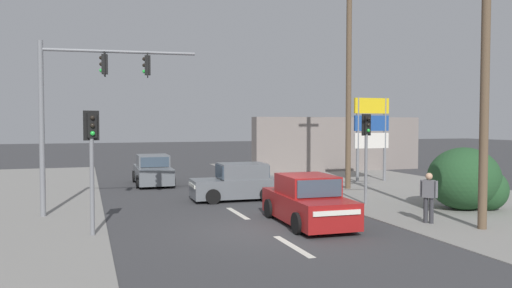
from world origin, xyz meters
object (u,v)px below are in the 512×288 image
object	(u,v)px
utility_pole_midground_right	(349,76)
shopping_plaza_sign	(371,127)
traffic_signal_mast	(81,96)
hatchback_oncoming_near	(237,183)
pedestal_signal_left_kerb	(92,151)
sedan_receding_far	(153,171)
utility_pole_foreground_right	(482,52)
pedestrian_at_kerb	(429,195)
pedestal_signal_right_kerb	(366,143)
sedan_kerbside_parked	(307,202)

from	to	relation	value
utility_pole_midground_right	shopping_plaza_sign	xyz separation A→B (m)	(2.73, 2.31, -2.49)
utility_pole_midground_right	traffic_signal_mast	xyz separation A→B (m)	(-12.17, -3.17, -1.32)
traffic_signal_mast	hatchback_oncoming_near	world-z (taller)	traffic_signal_mast
pedestal_signal_left_kerb	sedan_receding_far	xyz separation A→B (m)	(3.13, 11.47, -1.71)
pedestal_signal_left_kerb	shopping_plaza_sign	xyz separation A→B (m)	(14.62, 8.95, 0.57)
utility_pole_foreground_right	utility_pole_midground_right	size ratio (longest dim) A/B	0.95
utility_pole_foreground_right	pedestrian_at_kerb	distance (m)	4.64
utility_pole_foreground_right	utility_pole_midground_right	world-z (taller)	utility_pole_midground_right
pedestal_signal_right_kerb	sedan_kerbside_parked	world-z (taller)	pedestal_signal_right_kerb
sedan_receding_far	sedan_kerbside_parked	xyz separation A→B (m)	(3.37, -11.86, 0.00)
pedestal_signal_left_kerb	shopping_plaza_sign	world-z (taller)	shopping_plaza_sign
pedestal_signal_right_kerb	pedestrian_at_kerb	distance (m)	4.15
utility_pole_midground_right	shopping_plaza_sign	world-z (taller)	utility_pole_midground_right
hatchback_oncoming_near	traffic_signal_mast	bearing A→B (deg)	-165.16
hatchback_oncoming_near	sedan_receding_far	world-z (taller)	sedan_receding_far
pedestal_signal_left_kerb	sedan_receding_far	world-z (taller)	pedestal_signal_left_kerb
pedestal_signal_left_kerb	sedan_receding_far	distance (m)	12.01
pedestal_signal_right_kerb	pedestal_signal_left_kerb	world-z (taller)	same
traffic_signal_mast	sedan_receding_far	distance (m)	9.35
pedestal_signal_right_kerb	sedan_receding_far	size ratio (longest dim) A/B	0.83
utility_pole_midground_right	hatchback_oncoming_near	size ratio (longest dim) A/B	2.84
traffic_signal_mast	shopping_plaza_sign	distance (m)	15.92
hatchback_oncoming_near	pedestrian_at_kerb	xyz separation A→B (m)	(4.35, -6.71, 0.22)
traffic_signal_mast	pedestal_signal_right_kerb	bearing A→B (deg)	-6.67
hatchback_oncoming_near	sedan_kerbside_parked	size ratio (longest dim) A/B	0.86
pedestal_signal_right_kerb	pedestal_signal_left_kerb	size ratio (longest dim) A/B	1.00
traffic_signal_mast	pedestal_signal_right_kerb	distance (m)	10.71
pedestal_signal_right_kerb	utility_pole_foreground_right	bearing A→B (deg)	-81.47
sedan_receding_far	sedan_kerbside_parked	distance (m)	12.33
pedestal_signal_left_kerb	hatchback_oncoming_near	xyz separation A→B (m)	(5.80, 5.08, -1.71)
shopping_plaza_sign	utility_pole_foreground_right	bearing A→B (deg)	-107.09
pedestal_signal_left_kerb	shopping_plaza_sign	size ratio (longest dim) A/B	0.77
pedestal_signal_right_kerb	pedestrian_at_kerb	bearing A→B (deg)	-91.05
traffic_signal_mast	pedestal_signal_right_kerb	xyz separation A→B (m)	(10.50, -1.23, -1.73)
utility_pole_midground_right	pedestrian_at_kerb	world-z (taller)	utility_pole_midground_right
hatchback_oncoming_near	pedestal_signal_left_kerb	bearing A→B (deg)	-138.79
hatchback_oncoming_near	pedestrian_at_kerb	size ratio (longest dim) A/B	2.26
utility_pole_midground_right	pedestrian_at_kerb	size ratio (longest dim) A/B	6.41
traffic_signal_mast	pedestal_signal_left_kerb	size ratio (longest dim) A/B	1.69
pedestal_signal_right_kerb	hatchback_oncoming_near	bearing A→B (deg)	147.29
sedan_kerbside_parked	pedestrian_at_kerb	xyz separation A→B (m)	(3.66, -1.24, 0.22)
utility_pole_foreground_right	sedan_receding_far	bearing A→B (deg)	118.74
traffic_signal_mast	sedan_receding_far	world-z (taller)	traffic_signal_mast
pedestal_signal_left_kerb	traffic_signal_mast	bearing A→B (deg)	94.59
sedan_receding_far	pedestal_signal_left_kerb	bearing A→B (deg)	-105.25
utility_pole_foreground_right	shopping_plaza_sign	xyz separation A→B (m)	(3.63, 11.82, -2.34)
pedestal_signal_left_kerb	hatchback_oncoming_near	size ratio (longest dim) A/B	0.97
pedestal_signal_left_kerb	pedestrian_at_kerb	distance (m)	10.39
traffic_signal_mast	sedan_receding_far	size ratio (longest dim) A/B	1.40
utility_pole_foreground_right	sedan_receding_far	distance (m)	16.99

